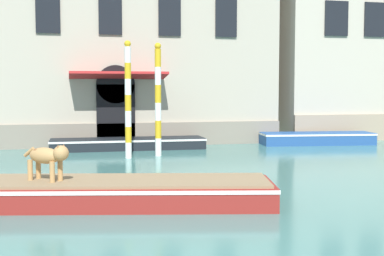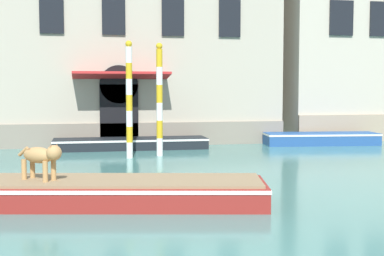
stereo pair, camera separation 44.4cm
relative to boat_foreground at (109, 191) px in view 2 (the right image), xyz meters
name	(u,v)px [view 2 (the right image)]	position (x,y,z in m)	size (l,w,h in m)	color
palazzo_left	(136,13)	(2.07, 14.56, 5.83)	(12.77, 7.40, 12.30)	#B2A893
boat_foreground	(109,191)	(0.00, 0.00, 0.00)	(7.05, 3.19, 0.56)	maroon
dog_on_deck	(41,156)	(-1.43, 0.16, 0.79)	(0.98, 0.88, 0.80)	tan
boat_moored_near_palazzo	(131,143)	(1.39, 10.47, -0.06)	(6.34, 1.56, 0.45)	black
boat_moored_far	(321,138)	(9.87, 10.50, -0.02)	(5.17, 2.00, 0.53)	#234C8C
mooring_pole_0	(129,99)	(1.09, 7.64, 1.83)	(0.24, 0.24, 4.22)	white
mooring_pole_2	(159,99)	(2.25, 8.05, 1.82)	(0.24, 0.24, 4.19)	white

